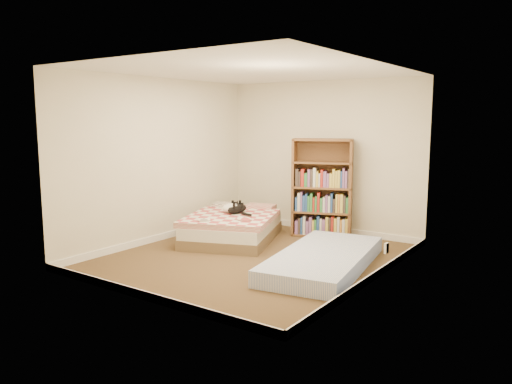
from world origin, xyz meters
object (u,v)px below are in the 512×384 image
Objects in this scene: bookshelf at (323,201)px; black_cat at (239,208)px; floor_mattress at (323,260)px; white_dog at (231,208)px; bed at (234,226)px.

bookshelf is 1.36m from black_cat.
floor_mattress is 3.26× the size of black_cat.
black_cat is 2.17× the size of white_dog.
bed is 2.96× the size of black_cat.
bookshelf reaches higher than bed.
bed is 0.29m from black_cat.
bed is 0.91× the size of floor_mattress.
white_dog is (-0.10, -0.05, 0.00)m from black_cat.
white_dog is at bearing 139.32° from bed.
bookshelf is (1.02, 1.02, 0.36)m from bed.
bookshelf is at bearing 24.10° from bed.
black_cat is at bearing 24.48° from white_dog.
bookshelf is at bearing 108.73° from floor_mattress.
floor_mattress is (0.82, -1.55, -0.47)m from bookshelf.
bed is at bearing -154.84° from black_cat.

